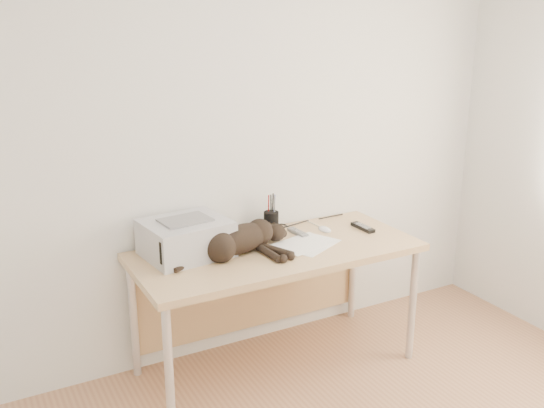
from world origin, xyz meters
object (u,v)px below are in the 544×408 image
desk (269,265)px  pen_cup (271,221)px  cat (239,241)px  mug (214,234)px  mouse (325,228)px  printer (186,238)px

desk → pen_cup: bearing=59.1°
desk → cat: bearing=-163.8°
cat → pen_cup: 0.41m
desk → mug: mug is taller
mouse → pen_cup: bearing=155.6°
printer → cat: bearing=-25.8°
cat → mug: (-0.04, 0.26, -0.03)m
cat → mouse: 0.63m
desk → cat: size_ratio=2.14×
desk → pen_cup: pen_cup is taller
printer → mug: bearing=30.9°
printer → cat: (0.26, -0.12, -0.03)m
printer → mouse: 0.88m
desk → cat: cat is taller
cat → mouse: size_ratio=6.89×
desk → mug: size_ratio=18.12×
desk → mug: 0.36m
cat → pen_cup: size_ratio=3.27×
desk → mouse: bearing=5.7°
desk → pen_cup: size_ratio=7.00×
mouse → mug: bearing=168.0°
pen_cup → cat: bearing=-143.2°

